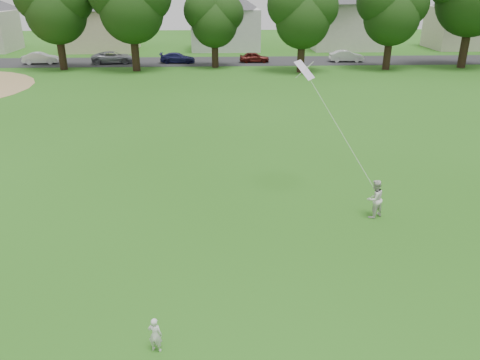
{
  "coord_description": "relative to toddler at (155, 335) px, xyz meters",
  "views": [
    {
      "loc": [
        -0.97,
        -11.96,
        8.21
      ],
      "look_at": [
        -0.35,
        2.0,
        2.3
      ],
      "focal_mm": 35.0,
      "sensor_mm": 36.0,
      "label": 1
    }
  ],
  "objects": [
    {
      "name": "tree_row",
      "position": [
        6.55,
        39.08,
        6.07
      ],
      "size": [
        83.17,
        9.03,
        11.81
      ],
      "color": "black",
      "rests_on": "ground"
    },
    {
      "name": "street",
      "position": [
        2.6,
        45.06,
        -0.47
      ],
      "size": [
        90.0,
        7.0,
        0.01
      ],
      "primitive_type": "cube",
      "color": "#2D2D30",
      "rests_on": "ground"
    },
    {
      "name": "toddler",
      "position": [
        0.0,
        0.0,
        0.0
      ],
      "size": [
        0.39,
        0.31,
        0.95
      ],
      "primitive_type": "imported",
      "rotation": [
        0.0,
        0.0,
        2.87
      ],
      "color": "silver",
      "rests_on": "ground"
    },
    {
      "name": "house_row",
      "position": [
        3.67,
        55.06,
        4.5
      ],
      "size": [
        76.98,
        13.25,
        10.57
      ],
      "color": "beige",
      "rests_on": "ground"
    },
    {
      "name": "older_boy",
      "position": [
        7.37,
        6.69,
        0.27
      ],
      "size": [
        0.91,
        0.85,
        1.5
      ],
      "primitive_type": "imported",
      "rotation": [
        0.0,
        0.0,
        3.64
      ],
      "color": "silver",
      "rests_on": "ground"
    },
    {
      "name": "ground",
      "position": [
        2.6,
        3.06,
        -0.47
      ],
      "size": [
        160.0,
        160.0,
        0.0
      ],
      "primitive_type": "plane",
      "color": "#255B14",
      "rests_on": "ground"
    },
    {
      "name": "kite",
      "position": [
        6.15,
        7.94,
        2.62
      ],
      "size": [
        1.74,
        1.81,
        5.34
      ],
      "color": "white",
      "rests_on": "ground"
    },
    {
      "name": "parked_cars",
      "position": [
        -6.25,
        44.06,
        0.14
      ],
      "size": [
        46.75,
        2.63,
        1.28
      ],
      "color": "black",
      "rests_on": "ground"
    }
  ]
}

